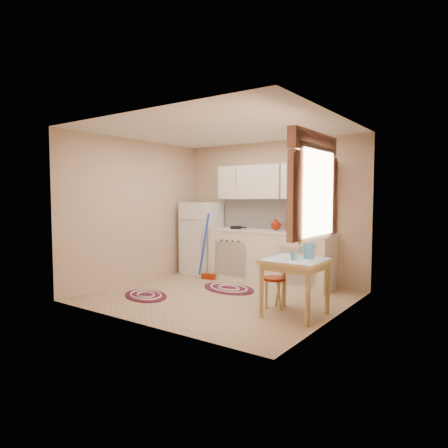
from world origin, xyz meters
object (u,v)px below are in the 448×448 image
(base_cabinets, at_px, (269,258))
(table, at_px, (295,288))
(fridge, at_px, (201,238))
(stool, at_px, (274,293))

(base_cabinets, distance_m, table, 1.95)
(fridge, bearing_deg, stool, -29.63)
(fridge, height_order, table, fridge)
(fridge, distance_m, base_cabinets, 1.51)
(table, bearing_deg, fridge, 151.31)
(table, relative_size, stool, 1.71)
(table, bearing_deg, base_cabinets, 128.54)
(base_cabinets, bearing_deg, table, -51.46)
(base_cabinets, bearing_deg, fridge, -178.07)
(fridge, relative_size, base_cabinets, 0.62)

